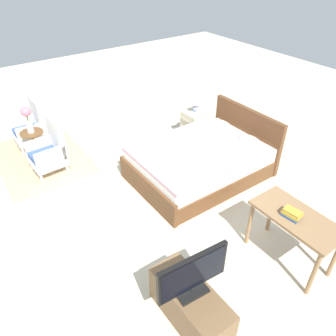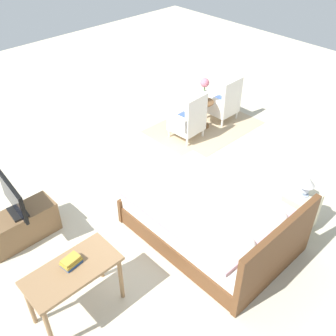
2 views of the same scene
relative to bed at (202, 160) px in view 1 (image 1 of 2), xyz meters
name	(u,v)px [view 1 (image 1 of 2)]	position (x,y,z in m)	size (l,w,h in m)	color
ground_plane	(152,195)	(-0.04, -1.00, -0.30)	(16.00, 16.00, 0.00)	beige
floor_rug	(41,158)	(-2.13, -2.09, -0.29)	(2.10, 1.50, 0.01)	tan
bed	(202,160)	(0.00, 0.00, 0.00)	(1.53, 2.19, 0.96)	brown
armchair_by_window_left	(31,128)	(-2.65, -2.03, 0.08)	(0.55, 0.55, 0.92)	white
armchair_by_window_right	(49,152)	(-1.62, -2.03, 0.08)	(0.57, 0.57, 0.92)	white
side_table	(34,142)	(-2.13, -2.14, 0.06)	(0.40, 0.40, 0.56)	brown
flower_vase	(27,117)	(-2.13, -2.14, 0.56)	(0.17, 0.17, 0.48)	silver
nightstand	(195,125)	(-1.06, 0.70, -0.01)	(0.44, 0.41, 0.58)	beige
table_lamp	(196,102)	(-1.06, 0.70, 0.50)	(0.22, 0.22, 0.33)	#9EADC6
tv_stand	(190,305)	(1.93, -1.79, -0.06)	(0.96, 0.40, 0.47)	brown
tv_flatscreen	(193,275)	(1.93, -1.79, 0.44)	(0.23, 0.76, 0.52)	black
vanity_desk	(295,223)	(2.00, -0.29, 0.32)	(1.04, 0.52, 0.72)	#8E6B47
book_stack	(292,214)	(1.96, -0.35, 0.47)	(0.23, 0.17, 0.09)	#284C8E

